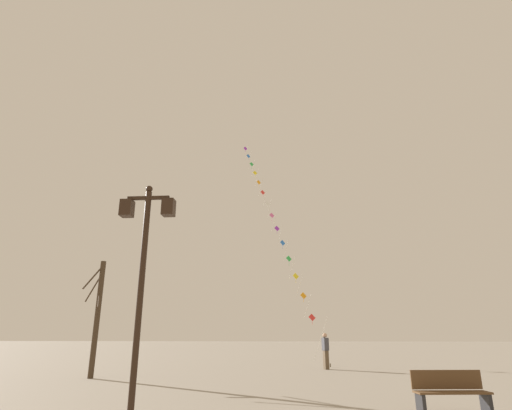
# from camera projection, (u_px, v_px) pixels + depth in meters

# --- Properties ---
(ground_plane) EXTENTS (160.00, 160.00, 0.00)m
(ground_plane) POSITION_uv_depth(u_px,v_px,m) (271.00, 370.00, 19.62)
(ground_plane) COLOR gray
(twin_lantern_lamp_post) EXTENTS (1.29, 0.28, 5.07)m
(twin_lantern_lamp_post) POSITION_uv_depth(u_px,v_px,m) (144.00, 250.00, 9.33)
(twin_lantern_lamp_post) COLOR black
(twin_lantern_lamp_post) RESTS_ON ground_plane
(kite_train) EXTENTS (6.36, 15.69, 20.48)m
(kite_train) POSITION_uv_depth(u_px,v_px,m) (272.00, 216.00, 32.60)
(kite_train) COLOR brown
(kite_train) RESTS_ON ground_plane
(kite_flyer) EXTENTS (0.34, 0.63, 1.71)m
(kite_flyer) POSITION_uv_depth(u_px,v_px,m) (325.00, 350.00, 20.28)
(kite_flyer) COLOR brown
(kite_flyer) RESTS_ON ground_plane
(bare_tree) EXTENTS (1.38, 1.86, 4.61)m
(bare_tree) POSITION_uv_depth(u_px,v_px,m) (97.00, 314.00, 16.64)
(bare_tree) COLOR #423323
(bare_tree) RESTS_ON ground_plane
(park_bench) EXTENTS (1.64, 0.60, 0.89)m
(park_bench) POSITION_uv_depth(u_px,v_px,m) (451.00, 392.00, 8.91)
(park_bench) COLOR brown
(park_bench) RESTS_ON ground_plane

